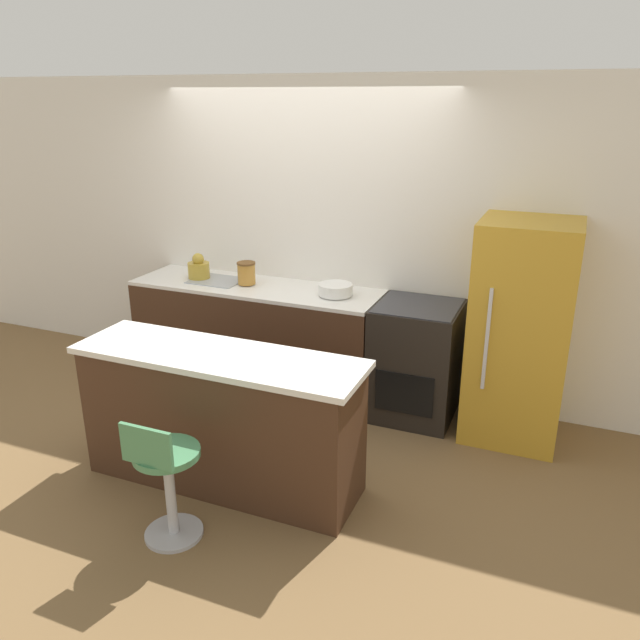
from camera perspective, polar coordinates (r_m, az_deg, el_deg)
ground_plane at (r=5.24m, az=-4.16°, el=-7.92°), size 14.00×14.00×0.00m
wall_back at (r=5.37m, az=-1.26°, el=7.65°), size 8.00×0.06×2.60m
back_counter at (r=5.45m, az=-5.77°, el=-1.48°), size 2.16×0.63×0.93m
kitchen_island at (r=4.14m, az=-9.00°, el=-8.90°), size 1.89×0.56×0.92m
oven_range at (r=4.99m, az=8.72°, el=-3.71°), size 0.64×0.64×0.93m
refrigerator at (r=4.74m, az=17.80°, el=-1.10°), size 0.68×0.68×1.64m
stool_chair at (r=3.73m, az=-13.88°, el=-13.87°), size 0.38×0.38×0.80m
kettle at (r=5.56m, az=-11.03°, el=4.67°), size 0.19×0.19×0.22m
mixing_bowl at (r=5.00m, az=1.43°, el=2.82°), size 0.28×0.28×0.09m
canister_jar at (r=5.31m, az=-6.74°, el=4.29°), size 0.16×0.16×0.19m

